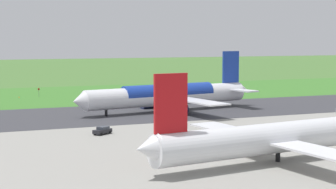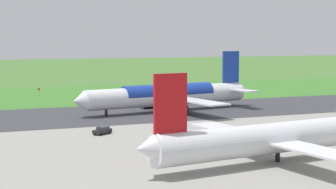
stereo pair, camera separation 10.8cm
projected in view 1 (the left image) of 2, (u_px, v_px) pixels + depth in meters
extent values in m
plane|color=#477233|center=(125.00, 113.00, 144.66)|extent=(800.00, 800.00, 0.00)
cube|color=#38383D|center=(125.00, 113.00, 144.66)|extent=(600.00, 37.73, 0.06)
cube|color=gray|center=(246.00, 163.00, 87.06)|extent=(440.00, 110.00, 0.05)
cube|color=#3C782B|center=(82.00, 96.00, 188.17)|extent=(600.00, 80.00, 0.04)
cylinder|color=white|center=(168.00, 96.00, 148.75)|extent=(48.18, 13.38, 5.20)
cone|color=white|center=(79.00, 101.00, 135.32)|extent=(3.81, 5.38, 4.94)
cone|color=white|center=(242.00, 89.00, 161.96)|extent=(4.21, 4.96, 4.42)
cube|color=#19389E|center=(231.00, 67.00, 159.16)|extent=(5.60, 1.46, 9.00)
cube|color=white|center=(243.00, 90.00, 155.15)|extent=(5.49, 9.55, 0.36)
cube|color=white|center=(219.00, 87.00, 164.43)|extent=(5.49, 9.55, 0.36)
cube|color=white|center=(195.00, 101.00, 140.03)|extent=(9.70, 22.70, 0.35)
cube|color=white|center=(151.00, 93.00, 158.60)|extent=(9.70, 22.70, 0.35)
cylinder|color=#23284C|center=(179.00, 110.00, 141.91)|extent=(4.91, 3.53, 2.80)
cylinder|color=#23284C|center=(149.00, 104.00, 154.58)|extent=(4.91, 3.53, 2.80)
cylinder|color=black|center=(106.00, 109.00, 139.39)|extent=(0.70, 0.70, 3.42)
cylinder|color=black|center=(186.00, 106.00, 147.20)|extent=(0.70, 0.70, 3.42)
cylinder|color=black|center=(170.00, 103.00, 153.95)|extent=(0.70, 0.70, 3.42)
cylinder|color=#19389E|center=(168.00, 94.00, 148.70)|extent=(26.91, 9.69, 5.23)
cylinder|color=white|center=(278.00, 138.00, 87.38)|extent=(44.50, 10.69, 4.79)
cone|color=white|center=(147.00, 149.00, 75.85)|extent=(3.74, 4.47, 4.08)
cube|color=red|center=(171.00, 103.00, 77.11)|extent=(5.18, 1.15, 8.30)
cube|color=white|center=(235.00, 131.00, 95.72)|extent=(8.20, 20.84, 0.32)
cube|color=white|center=(321.00, 152.00, 78.20)|extent=(8.20, 20.84, 0.32)
cylinder|color=black|center=(278.00, 157.00, 87.69)|extent=(0.74, 0.74, 1.48)
cube|color=black|center=(102.00, 131.00, 112.82)|extent=(4.47, 3.90, 0.75)
cube|color=#2D333D|center=(103.00, 128.00, 112.92)|extent=(2.78, 2.66, 0.55)
cylinder|color=black|center=(101.00, 134.00, 111.23)|extent=(0.65, 0.55, 0.64)
cylinder|color=black|center=(95.00, 134.00, 112.14)|extent=(0.65, 0.55, 0.64)
cylinder|color=black|center=(110.00, 132.00, 113.57)|extent=(0.65, 0.55, 0.64)
cylinder|color=black|center=(104.00, 132.00, 114.49)|extent=(0.65, 0.55, 0.64)
cylinder|color=slate|center=(39.00, 93.00, 186.06)|extent=(0.10, 0.10, 2.29)
cube|color=red|center=(39.00, 89.00, 185.94)|extent=(0.60, 0.04, 0.60)
cone|color=orange|center=(19.00, 97.00, 182.75)|extent=(0.40, 0.40, 0.55)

